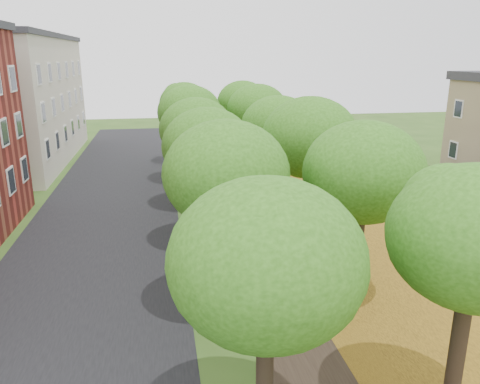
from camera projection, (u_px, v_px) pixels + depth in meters
name	position (u px, v px, depth m)	size (l,w,h in m)	color
street_asphalt	(102.00, 229.00, 24.41)	(8.00, 70.00, 0.01)	black
footpath	(243.00, 220.00, 25.63)	(3.20, 70.00, 0.01)	black
leaf_verge	(330.00, 215.00, 26.44)	(7.50, 70.00, 0.01)	#A5751E
parking_lot	(456.00, 202.00, 28.77)	(9.00, 16.00, 0.01)	black
tree_row_west	(201.00, 138.00, 23.98)	(4.12, 34.12, 6.39)	black
tree_row_east	(292.00, 136.00, 24.75)	(4.12, 34.12, 6.39)	black
building_cream	(2.00, 99.00, 38.43)	(10.30, 20.30, 10.40)	beige
car_red	(448.00, 205.00, 26.25)	(1.30, 3.74, 1.23)	maroon
car_grey	(412.00, 191.00, 29.04)	(1.76, 4.32, 1.25)	#303034
car_white	(387.00, 176.00, 32.24)	(2.26, 4.90, 1.36)	white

